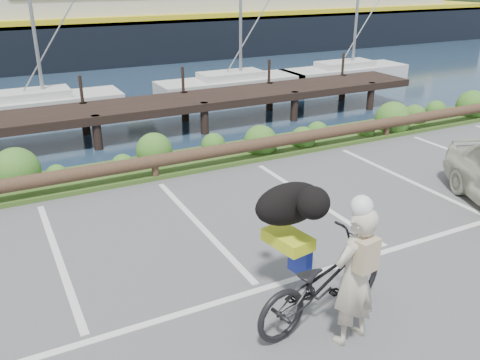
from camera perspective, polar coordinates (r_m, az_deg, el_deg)
name	(u,v)px	position (r m, az deg, el deg)	size (l,w,h in m)	color
ground	(248,277)	(8.21, 0.95, -10.80)	(72.00, 72.00, 0.00)	#4F4F51
vegetation_strip	(147,168)	(12.62, -10.45, 1.35)	(34.00, 1.60, 0.10)	#3D5B21
log_rail	(156,179)	(12.01, -9.43, 0.07)	(32.00, 0.30, 0.60)	#443021
bicycle	(323,282)	(7.11, 9.26, -11.23)	(0.79, 2.26, 1.19)	black
cyclist	(355,277)	(6.62, 12.74, -10.54)	(0.70, 0.46, 1.91)	#BFB5A1
dog	(289,204)	(7.12, 5.55, -2.67)	(1.06, 0.52, 0.61)	black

